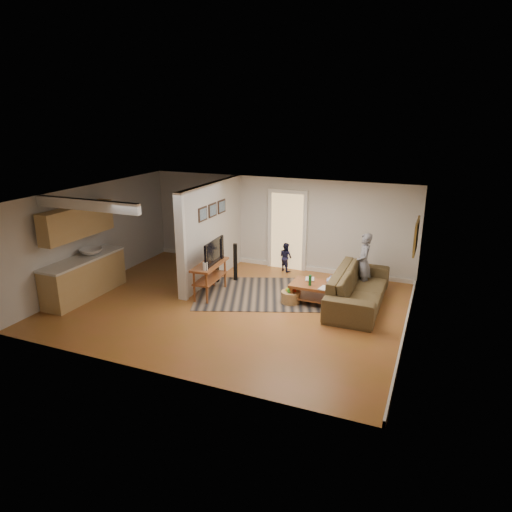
# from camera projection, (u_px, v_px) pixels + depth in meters

# --- Properties ---
(ground) EXTENTS (7.50, 7.50, 0.00)m
(ground) POSITION_uv_depth(u_px,v_px,m) (232.00, 306.00, 10.27)
(ground) COLOR olive
(ground) RESTS_ON ground
(room_shell) EXTENTS (7.54, 6.02, 2.52)m
(room_shell) POSITION_uv_depth(u_px,v_px,m) (197.00, 234.00, 10.60)
(room_shell) COLOR silver
(room_shell) RESTS_ON ground
(area_rug) EXTENTS (3.52, 3.06, 0.01)m
(area_rug) POSITION_uv_depth(u_px,v_px,m) (258.00, 293.00, 10.96)
(area_rug) COLOR black
(area_rug) RESTS_ON ground
(sofa) EXTENTS (1.09, 2.72, 0.79)m
(sofa) POSITION_uv_depth(u_px,v_px,m) (357.00, 304.00, 10.35)
(sofa) COLOR #4D4526
(sofa) RESTS_ON ground
(coffee_table) EXTENTS (1.21, 0.72, 0.72)m
(coffee_table) POSITION_uv_depth(u_px,v_px,m) (319.00, 288.00, 10.27)
(coffee_table) COLOR brown
(coffee_table) RESTS_ON ground
(tv_console) EXTENTS (0.54, 1.27, 1.07)m
(tv_console) POSITION_uv_depth(u_px,v_px,m) (210.00, 266.00, 10.67)
(tv_console) COLOR brown
(tv_console) RESTS_ON ground
(speaker_left) EXTENTS (0.11, 0.11, 1.10)m
(speaker_left) POSITION_uv_depth(u_px,v_px,m) (216.00, 262.00, 11.53)
(speaker_left) COLOR black
(speaker_left) RESTS_ON ground
(speaker_right) EXTENTS (0.13, 0.13, 0.98)m
(speaker_right) POSITION_uv_depth(u_px,v_px,m) (235.00, 262.00, 11.68)
(speaker_right) COLOR black
(speaker_right) RESTS_ON ground
(toy_basket) EXTENTS (0.43, 0.43, 0.38)m
(toy_basket) POSITION_uv_depth(u_px,v_px,m) (291.00, 296.00, 10.36)
(toy_basket) COLOR olive
(toy_basket) RESTS_ON ground
(child) EXTENTS (0.48, 0.61, 1.45)m
(child) POSITION_uv_depth(u_px,v_px,m) (362.00, 291.00, 11.10)
(child) COLOR slate
(child) RESTS_ON ground
(toddler) EXTENTS (0.49, 0.45, 0.80)m
(toddler) POSITION_uv_depth(u_px,v_px,m) (285.00, 271.00, 12.52)
(toddler) COLOR #1D1C3B
(toddler) RESTS_ON ground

